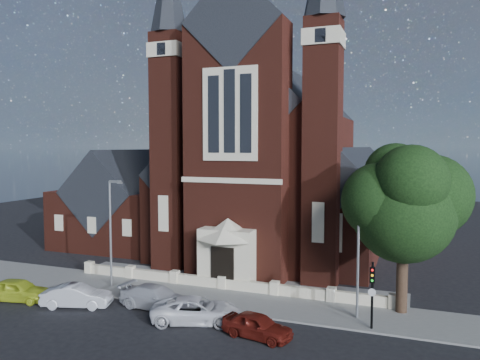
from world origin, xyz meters
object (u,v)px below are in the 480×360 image
Objects in this scene: street_tree at (405,205)px; car_lime_van at (18,290)px; parish_hall at (128,207)px; church at (283,169)px; traffic_signal at (372,287)px; car_silver_b at (156,297)px; car_white_suv at (196,310)px; street_lamp_right at (360,245)px; car_silver_a at (77,296)px; car_dark_red at (257,326)px; street_lamp_left at (111,227)px.

car_lime_van is (-24.76, -6.51, -6.19)m from street_tree.
parish_hall is at bearing 156.74° from street_tree.
parish_hall is at bearing -162.84° from church.
car_lime_van is (-23.16, -3.23, -1.82)m from traffic_signal.
parish_hall is 3.05× the size of traffic_signal.
car_silver_b is 0.94× the size of car_white_suv.
church reaches higher than street_tree.
car_lime_van is at bearing 107.20° from car_silver_b.
car_silver_a is at bearing -166.15° from street_lamp_right.
car_dark_red is (7.69, -2.09, -0.05)m from car_silver_b.
traffic_signal is 0.74× the size of car_white_suv.
car_silver_a is (4.63, 0.46, -0.03)m from car_lime_van.
church is 21.38m from street_tree.
parish_hall is at bearing 0.03° from car_lime_van.
street_lamp_right is at bearing 120.01° from traffic_signal.
street_lamp_left is 1.81× the size of car_silver_a.
church is 23.05m from car_silver_b.
street_lamp_left is 19.08m from traffic_signal.
church is 17.26m from parish_hall.
parish_hall reaches higher than car_lime_van.
street_lamp_right is at bearing 0.00° from street_lamp_left.
parish_hall is 31.27m from street_tree.
church is 8.63× the size of car_dark_red.
parish_hall is 3.02× the size of car_dark_red.
church reaches higher than car_dark_red.
church is at bearing -1.56° from car_silver_b.
car_silver_a is at bearing -65.23° from parish_hall.
street_lamp_left reaches higher than car_dark_red.
street_tree reaches higher than car_silver_a.
street_lamp_left is at bearing 81.24° from car_dark_red.
street_lamp_right is 1.50× the size of car_white_suv.
parish_hall is 1.51× the size of street_lamp_left.
street_lamp_left and street_lamp_right have the same top height.
car_lime_van reaches higher than car_white_suv.
car_lime_van is at bearing -131.53° from street_lamp_left.
street_lamp_left is (-7.91, -18.94, -3.59)m from church.
parish_hall is 16.18m from street_lamp_left.
car_white_suv is at bearing 90.13° from car_dark_red.
street_lamp_right is 13.46m from car_silver_b.
car_silver_a is 12.72m from car_dark_red.
car_white_suv is at bearing -153.79° from street_tree.
church reaches higher than street_lamp_left.
traffic_signal reaches higher than car_silver_a.
street_lamp_right is (18.00, 0.00, 0.00)m from street_lamp_left.
traffic_signal is at bearing -49.55° from car_dark_red.
car_lime_van is at bearing 101.39° from car_dark_red.
car_silver_a is 1.11× the size of car_dark_red.
car_silver_b is at bearing 86.23° from car_dark_red.
street_tree is at bearing -91.34° from car_silver_a.
car_white_suv is (8.57, 0.36, 0.01)m from car_silver_a.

